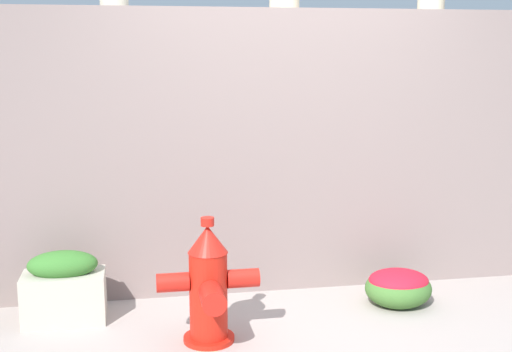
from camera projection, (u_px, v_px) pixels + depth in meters
name	position (u px, v px, depth m)	size (l,w,h in m)	color
ground_plane	(317.00, 350.00, 3.99)	(24.00, 24.00, 0.00)	#A69992
stone_wall	(276.00, 151.00, 4.97)	(5.24, 0.35, 2.04)	gray
fire_hydrant	(209.00, 287.00, 4.04)	(0.62, 0.48, 0.77)	red
flower_bush_left	(398.00, 286.00, 4.68)	(0.47, 0.42, 0.26)	#41702F
planter_box	(64.00, 288.00, 4.37)	(0.53, 0.29, 0.48)	#B9B19F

